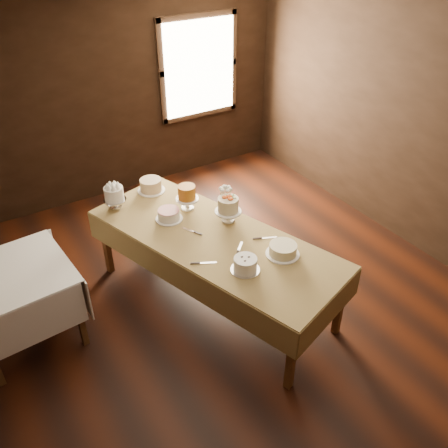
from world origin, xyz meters
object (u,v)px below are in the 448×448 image
cake_speckled (151,186)px  cake_lattice (169,215)px  cake_cream (283,250)px  flower_vase (226,209)px  cake_caramel (187,199)px  cake_server_a (240,246)px  cake_flowers (228,211)px  cake_meringue (115,198)px  cake_server_c (188,230)px  cake_swirl (245,265)px  cake_server_b (269,238)px  side_table (14,281)px  cake_server_e (208,263)px  display_table (213,242)px

cake_speckled → cake_lattice: 0.64m
cake_cream → flower_vase: bearing=95.4°
cake_caramel → cake_server_a: size_ratio=1.19×
cake_caramel → cake_lattice: bearing=-162.0°
cake_flowers → flower_vase: cake_flowers is taller
cake_meringue → cake_flowers: 1.23m
cake_server_c → flower_vase: bearing=-110.1°
cake_cream → cake_server_c: 0.99m
cake_swirl → cake_server_b: cake_swirl is taller
cake_swirl → cake_server_b: bearing=30.6°
cake_caramel → cake_server_a: cake_caramel is taller
cake_speckled → cake_caramel: (0.17, -0.55, 0.05)m
cake_caramel → cake_cream: (0.37, -1.18, -0.07)m
side_table → flower_vase: bearing=-5.4°
cake_swirl → cake_server_e: cake_swirl is taller
cake_server_b → cake_server_c: same height
display_table → cake_server_e: cake_server_e is taller
cake_server_a → cake_flowers: bearing=28.3°
cake_lattice → cake_swirl: 1.12m
cake_server_e → cake_flowers: bearing=70.2°
cake_server_e → cake_swirl: bearing=-22.6°
display_table → cake_server_a: cake_server_a is taller
cake_lattice → cake_caramel: cake_caramel is taller
cake_meringue → cake_server_a: 1.50m
cake_caramel → cake_server_e: 0.97m
display_table → cake_server_c: cake_server_c is taller
cake_swirl → flower_vase: (0.34, 0.88, -0.00)m
cake_lattice → cake_server_a: (0.37, -0.78, -0.05)m
cake_swirl → side_table: bearing=148.8°
display_table → cake_server_a: size_ratio=11.83×
display_table → cake_server_e: 0.41m
side_table → cake_swirl: bearing=-31.2°
cake_server_c → cake_server_e: (-0.09, -0.56, 0.00)m
cake_meringue → cake_server_b: 1.71m
cake_speckled → cake_swirl: (0.11, -1.74, -0.01)m
side_table → cake_server_a: size_ratio=4.32×
cake_flowers → cake_server_a: bearing=-107.8°
cake_cream → cake_server_e: bearing=158.4°
cake_server_e → cake_server_b: bearing=28.6°
cake_swirl → cake_cream: (0.43, 0.01, -0.01)m
cake_caramel → cake_flowers: (0.24, -0.43, -0.00)m
cake_speckled → cake_cream: bearing=-72.7°
cake_speckled → cake_lattice: size_ratio=1.05×
cake_server_c → flower_vase: flower_vase is taller
side_table → cake_meringue: size_ratio=3.66×
display_table → cake_lattice: (-0.23, 0.51, 0.11)m
cake_speckled → side_table: bearing=-158.4°
display_table → cake_server_e: size_ratio=11.83×
cake_meringue → cake_server_c: bearing=-59.6°
cake_speckled → flower_vase: 0.98m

